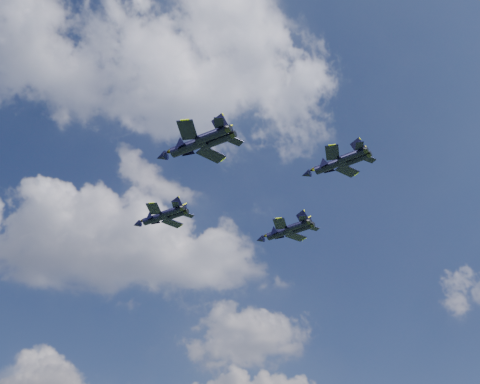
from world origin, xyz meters
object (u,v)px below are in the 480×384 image
object	(u,v)px
jet_right	(279,233)
jet_slot	(329,166)
jet_left	(187,147)
jet_lead	(154,218)

from	to	relation	value
jet_right	jet_slot	distance (m)	27.35
jet_left	jet_right	distance (m)	37.27
jet_lead	jet_slot	world-z (taller)	jet_lead
jet_lead	jet_right	xyz separation A→B (m)	(28.10, 2.15, -0.45)
jet_lead	jet_right	bearing A→B (deg)	-49.14
jet_lead	jet_left	size ratio (longest dim) A/B	0.89
jet_lead	jet_left	world-z (taller)	jet_lead
jet_left	jet_slot	world-z (taller)	jet_slot
jet_lead	jet_slot	bearing A→B (deg)	-90.89
jet_slot	jet_right	bearing A→B (deg)	50.05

